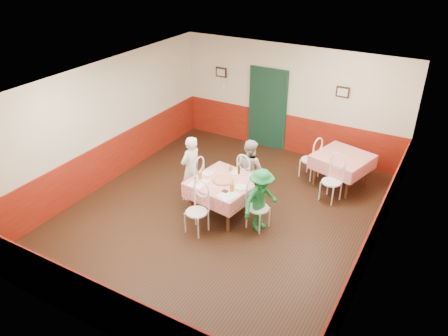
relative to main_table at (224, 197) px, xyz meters
The scene contains 39 objects.
floor 0.39m from the main_table, 84.29° to the right, with size 7.00×7.00×0.00m, color black.
ceiling 2.43m from the main_table, 84.29° to the right, with size 7.00×7.00×0.00m, color white.
back_wall 3.56m from the main_table, 89.84° to the left, with size 6.00×0.10×2.80m, color beige.
front_wall 3.74m from the main_table, 89.85° to the right, with size 6.00×0.10×2.80m, color beige.
left_wall 3.16m from the main_table, behind, with size 0.10×7.00×2.80m, color beige.
right_wall 3.18m from the main_table, ahead, with size 0.10×7.00×2.80m, color beige.
wainscot_back 3.39m from the main_table, 89.84° to the left, with size 6.00×0.03×1.00m, color maroon.
wainscot_front 3.58m from the main_table, 89.85° to the right, with size 6.00×0.03×1.00m, color maroon.
wainscot_left 2.98m from the main_table, behind, with size 0.03×7.00×1.00m, color maroon.
wainscot_right 3.00m from the main_table, ahead, with size 0.03×7.00×1.00m, color maroon.
door 3.47m from the main_table, 99.98° to the left, with size 0.96×0.06×2.10m, color black.
picture_left 4.17m from the main_table, 120.67° to the left, with size 0.32×0.03×0.26m, color black.
picture_right 3.89m from the main_table, 68.69° to the left, with size 0.32×0.03×0.26m, color black.
thermostat 4.01m from the main_table, 119.39° to the left, with size 0.10×0.03×0.10m, color white.
main_table is the anchor object (origin of this frame).
second_table 2.90m from the main_table, 52.40° to the left, with size 1.12×1.12×0.77m, color red.
chair_left 0.85m from the main_table, behind, with size 0.42×0.42×0.90m, color white, non-canonical shape.
chair_right 0.85m from the main_table, ahead, with size 0.42×0.42×0.90m, color white, non-canonical shape.
chair_far 0.85m from the main_table, 81.23° to the left, with size 0.42×0.42×0.90m, color white, non-canonical shape.
chair_near 0.85m from the main_table, 98.77° to the right, with size 0.42×0.42×0.90m, color white, non-canonical shape.
chair_second_a 2.52m from the main_table, 66.07° to the left, with size 0.42×0.42×0.90m, color white, non-canonical shape.
chair_second_b 2.35m from the main_table, 41.18° to the left, with size 0.42×0.42×0.90m, color white, non-canonical shape.
pizza 0.40m from the main_table, 122.10° to the right, with size 0.40×0.40×0.03m, color #B74723.
plate_left 0.59m from the main_table, 168.34° to the left, with size 0.25×0.25×0.01m, color white.
plate_right 0.58m from the main_table, ahead, with size 0.25×0.25×0.01m, color white.
plate_far 0.56m from the main_table, 81.46° to the left, with size 0.25×0.25×0.01m, color white.
glass_a 0.67m from the main_table, 158.48° to the right, with size 0.08×0.08×0.15m, color #BF7219.
glass_b 0.63m from the main_table, 39.71° to the right, with size 0.08×0.08×0.15m, color #BF7219.
glass_c 0.61m from the main_table, 99.71° to the left, with size 0.07×0.07×0.13m, color #BF7219.
beer_bottle 0.63m from the main_table, 69.41° to the left, with size 0.05×0.05×0.20m, color #381C0A.
shaker_a 0.74m from the main_table, 141.09° to the right, with size 0.04×0.04×0.09m, color silver.
shaker_b 0.70m from the main_table, 136.61° to the right, with size 0.04×0.04×0.09m, color silver.
shaker_c 0.72m from the main_table, 152.85° to the right, with size 0.04×0.04×0.09m, color #B23319.
menu_left 0.65m from the main_table, 140.69° to the right, with size 0.30×0.40×0.00m, color white.
menu_right 0.67m from the main_table, 51.52° to the right, with size 0.30×0.40×0.00m, color white.
wallet 0.58m from the main_table, 57.48° to the right, with size 0.11×0.09×0.02m, color black.
diner_left 0.97m from the main_table, behind, with size 0.53×0.35×1.46m, color gray.
diner_far 0.95m from the main_table, 81.23° to the left, with size 0.65×0.50×1.33m, color gray.
diner_right 0.94m from the main_table, ahead, with size 0.84×0.49×1.31m, color gray.
Camera 1 is at (3.74, -6.51, 5.18)m, focal length 35.00 mm.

